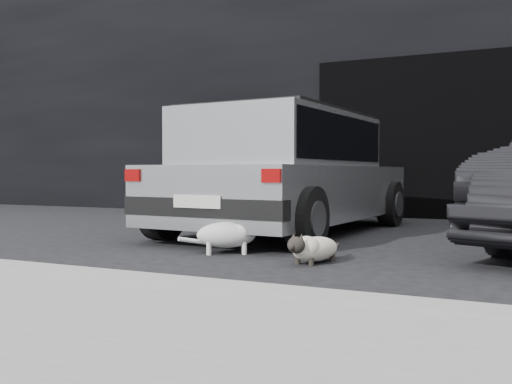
% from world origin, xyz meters
% --- Properties ---
extents(ground, '(80.00, 80.00, 0.00)m').
position_xyz_m(ground, '(0.00, 0.00, 0.00)').
color(ground, black).
rests_on(ground, ground).
extents(building_facade, '(34.00, 4.00, 5.00)m').
position_xyz_m(building_facade, '(1.00, 6.00, 2.50)').
color(building_facade, black).
rests_on(building_facade, ground).
extents(garage_opening, '(4.00, 0.10, 2.60)m').
position_xyz_m(garage_opening, '(1.00, 3.99, 1.30)').
color(garage_opening, black).
rests_on(garage_opening, ground).
extents(curb, '(18.00, 0.25, 0.12)m').
position_xyz_m(curb, '(1.00, -2.60, 0.06)').
color(curb, gray).
rests_on(curb, ground).
extents(sidewalk, '(18.00, 2.20, 0.11)m').
position_xyz_m(sidewalk, '(1.00, -3.80, 0.06)').
color(sidewalk, gray).
rests_on(sidewalk, ground).
extents(silver_hatchback, '(2.22, 4.11, 1.47)m').
position_xyz_m(silver_hatchback, '(-0.45, 1.08, 0.80)').
color(silver_hatchback, '#ABADB0').
rests_on(silver_hatchback, ground).
extents(cat_siamese, '(0.39, 0.76, 0.27)m').
position_xyz_m(cat_siamese, '(0.62, -1.01, 0.12)').
color(cat_siamese, beige).
rests_on(cat_siamese, ground).
extents(cat_white, '(0.70, 0.53, 0.37)m').
position_xyz_m(cat_white, '(-0.23, -0.80, 0.18)').
color(cat_white, silver).
rests_on(cat_white, ground).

